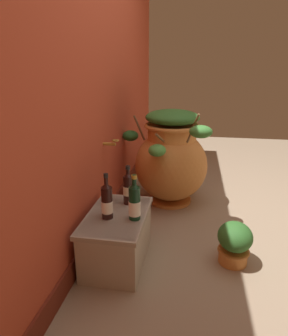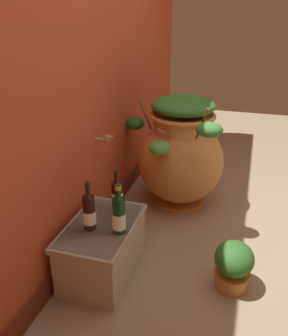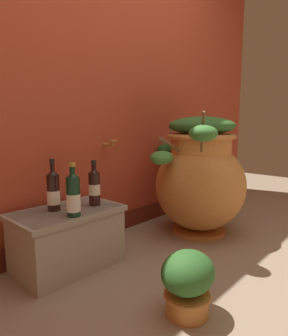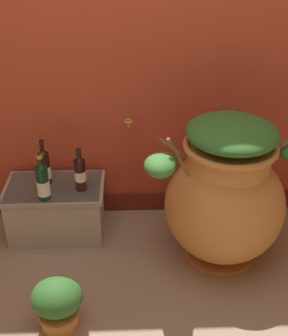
% 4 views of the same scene
% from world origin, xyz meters
% --- Properties ---
extents(ground_plane, '(7.00, 7.00, 0.00)m').
position_xyz_m(ground_plane, '(0.00, 0.00, 0.00)').
color(ground_plane, gray).
extents(back_wall, '(4.40, 0.33, 2.60)m').
position_xyz_m(back_wall, '(-0.00, 1.20, 1.29)').
color(back_wall, '#B74228').
rests_on(back_wall, ground_plane).
extents(terracotta_urn, '(1.01, 0.84, 0.93)m').
position_xyz_m(terracotta_urn, '(0.51, 0.61, 0.44)').
color(terracotta_urn, '#CC7F3D').
rests_on(terracotta_urn, ground_plane).
extents(stone_ledge, '(0.62, 0.38, 0.35)m').
position_xyz_m(stone_ledge, '(-0.50, 0.88, 0.19)').
color(stone_ledge, '#B2A893').
rests_on(stone_ledge, ground_plane).
extents(wine_bottle_left, '(0.07, 0.07, 0.28)m').
position_xyz_m(wine_bottle_left, '(-0.33, 0.84, 0.47)').
color(wine_bottle_left, black).
rests_on(wine_bottle_left, stone_ledge).
extents(wine_bottle_middle, '(0.08, 0.08, 0.30)m').
position_xyz_m(wine_bottle_middle, '(-0.54, 0.75, 0.47)').
color(wine_bottle_middle, black).
rests_on(wine_bottle_middle, stone_ledge).
extents(wine_bottle_right, '(0.07, 0.07, 0.30)m').
position_xyz_m(wine_bottle_right, '(-0.56, 0.92, 0.47)').
color(wine_bottle_right, black).
rests_on(wine_bottle_right, stone_ledge).
extents(potted_shrub, '(0.26, 0.23, 0.29)m').
position_xyz_m(potted_shrub, '(-0.40, 0.10, 0.16)').
color(potted_shrub, '#CC7F3D').
rests_on(potted_shrub, ground_plane).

